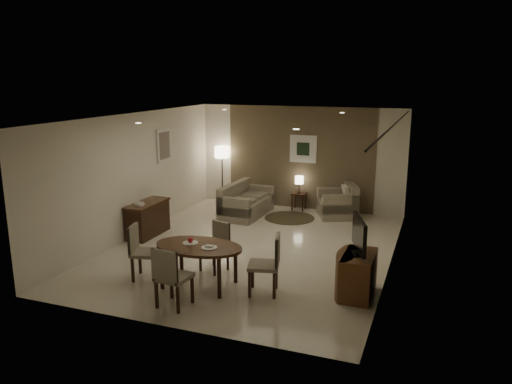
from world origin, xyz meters
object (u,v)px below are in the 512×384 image
at_px(tv_cabinet, 358,275).
at_px(chair_right, 263,265).
at_px(chair_left, 146,252).
at_px(sofa, 246,200).
at_px(armchair, 337,201).
at_px(chair_near, 174,276).
at_px(dining_table, 199,266).
at_px(side_table, 299,201).
at_px(floor_lamp, 222,175).
at_px(chair_far, 214,248).
at_px(console_desk, 148,219).

distance_m(tv_cabinet, chair_right, 1.54).
bearing_deg(chair_right, chair_left, -100.17).
bearing_deg(sofa, armchair, -70.48).
xyz_separation_m(tv_cabinet, chair_near, (-2.59, -1.37, 0.14)).
bearing_deg(chair_right, dining_table, -98.75).
bearing_deg(chair_left, side_table, -27.84).
relative_size(armchair, side_table, 2.04).
height_order(sofa, armchair, armchair).
xyz_separation_m(tv_cabinet, armchair, (-1.25, 4.46, 0.07)).
relative_size(dining_table, floor_lamp, 0.97).
relative_size(dining_table, sofa, 0.89).
height_order(chair_left, sofa, chair_left).
relative_size(chair_far, chair_left, 0.92).
relative_size(chair_right, armchair, 1.05).
height_order(console_desk, chair_far, chair_far).
bearing_deg(tv_cabinet, chair_near, -152.14).
distance_m(chair_left, sofa, 4.38).
bearing_deg(dining_table, console_desk, 138.33).
relative_size(console_desk, floor_lamp, 0.76).
height_order(tv_cabinet, chair_right, chair_right).
height_order(chair_near, side_table, chair_near).
height_order(chair_far, floor_lamp, floor_lamp).
bearing_deg(console_desk, sofa, 57.51).
bearing_deg(chair_left, chair_far, -67.08).
height_order(chair_far, armchair, chair_far).
height_order(chair_near, chair_left, chair_near).
bearing_deg(chair_left, chair_right, -101.09).
bearing_deg(dining_table, chair_left, -177.97).
xyz_separation_m(chair_right, side_table, (-0.87, 5.21, -0.26)).
relative_size(tv_cabinet, sofa, 0.53).
relative_size(dining_table, armchair, 1.62).
bearing_deg(tv_cabinet, chair_far, 176.99).
height_order(chair_right, sofa, chair_right).
height_order(tv_cabinet, floor_lamp, floor_lamp).
distance_m(chair_near, floor_lamp, 6.43).
distance_m(chair_far, chair_left, 1.20).
height_order(chair_right, armchair, chair_right).
height_order(dining_table, chair_near, chair_near).
distance_m(dining_table, chair_right, 1.13).
xyz_separation_m(sofa, armchair, (2.19, 0.68, 0.02)).
bearing_deg(armchair, chair_left, -48.17).
xyz_separation_m(chair_far, sofa, (-0.81, 3.64, -0.04)).
distance_m(chair_right, armchair, 4.92).
distance_m(chair_near, sofa, 5.22).
bearing_deg(sofa, chair_near, -168.37).
xyz_separation_m(chair_far, chair_right, (1.17, -0.60, 0.05)).
bearing_deg(chair_left, dining_table, -102.66).
xyz_separation_m(tv_cabinet, side_table, (-2.33, 4.75, -0.12)).
xyz_separation_m(console_desk, sofa, (1.45, 2.28, 0.03)).
height_order(chair_left, side_table, chair_left).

